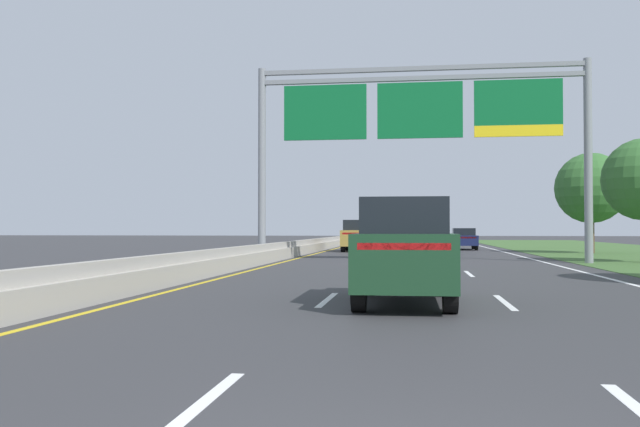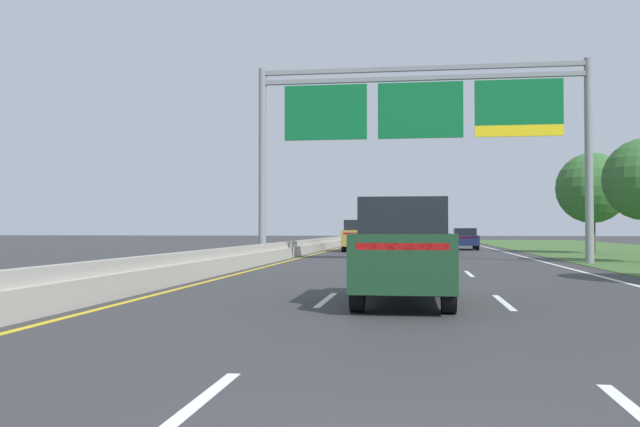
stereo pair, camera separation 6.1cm
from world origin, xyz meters
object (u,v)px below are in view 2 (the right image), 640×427
object	(u,v)px
car_navy_right_lane_sedan	(465,238)
roadside_tree_far	(592,188)
car_gold_left_lane_suv	(358,235)
overhead_sign_gantry	(420,120)
pickup_truck_blue	(414,236)
car_darkgreen_centre_lane_suv	(403,250)

from	to	relation	value
car_navy_right_lane_sedan	roadside_tree_far	bearing A→B (deg)	-132.31
car_gold_left_lane_suv	roadside_tree_far	xyz separation A→B (m)	(14.69, -1.95, 2.95)
overhead_sign_gantry	car_gold_left_lane_suv	xyz separation A→B (m)	(-4.07, 14.74, -5.37)
car_gold_left_lane_suv	car_navy_right_lane_sedan	world-z (taller)	car_gold_left_lane_suv
overhead_sign_gantry	car_navy_right_lane_sedan	xyz separation A→B (m)	(3.35, 19.57, -5.65)
car_gold_left_lane_suv	roadside_tree_far	distance (m)	15.11
pickup_truck_blue	car_navy_right_lane_sedan	bearing A→B (deg)	-22.69
car_gold_left_lane_suv	car_navy_right_lane_sedan	bearing A→B (deg)	-57.80
car_gold_left_lane_suv	car_navy_right_lane_sedan	size ratio (longest dim) A/B	1.07
pickup_truck_blue	roadside_tree_far	bearing A→B (deg)	-81.15
overhead_sign_gantry	pickup_truck_blue	distance (m)	12.53
pickup_truck_blue	car_gold_left_lane_suv	xyz separation A→B (m)	(-3.78, 3.43, 0.02)
pickup_truck_blue	car_gold_left_lane_suv	distance (m)	5.10
car_navy_right_lane_sedan	car_darkgreen_centre_lane_suv	bearing A→B (deg)	174.71
car_navy_right_lane_sedan	roadside_tree_far	size ratio (longest dim) A/B	0.71
car_navy_right_lane_sedan	roadside_tree_far	xyz separation A→B (m)	(7.27, -6.78, 3.23)
car_gold_left_lane_suv	overhead_sign_gantry	bearing A→B (deg)	-165.42
pickup_truck_blue	car_darkgreen_centre_lane_suv	bearing A→B (deg)	-179.28
car_darkgreen_centre_lane_suv	car_navy_right_lane_sedan	bearing A→B (deg)	-6.33
car_darkgreen_centre_lane_suv	pickup_truck_blue	bearing A→B (deg)	-0.75
pickup_truck_blue	car_gold_left_lane_suv	bearing A→B (deg)	48.86
car_darkgreen_centre_lane_suv	roadside_tree_far	xyz separation A→B (m)	(11.12, 29.91, 2.95)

